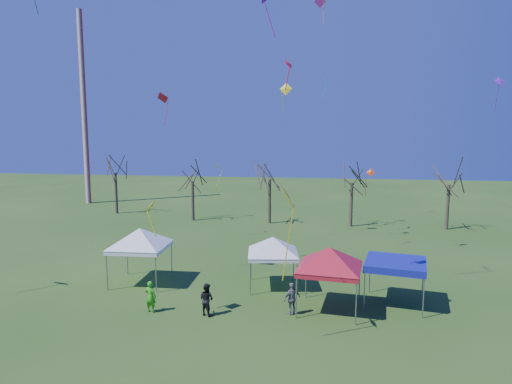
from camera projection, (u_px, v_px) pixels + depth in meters
ground at (260, 318)px, 23.91m from camera, size 140.00×140.00×0.00m
radio_mast at (84, 109)px, 59.58m from camera, size 0.70×0.70×25.00m
tree_0 at (115, 158)px, 52.88m from camera, size 3.83×3.83×8.44m
tree_1 at (192, 167)px, 48.83m from camera, size 3.42×3.42×7.54m
tree_2 at (270, 164)px, 47.28m from camera, size 3.71×3.71×8.18m
tree_3 at (352, 167)px, 45.77m from camera, size 3.59×3.59×7.91m
tree_4 at (450, 168)px, 44.37m from camera, size 3.58×3.58×7.89m
tent_white_west at (140, 232)px, 29.00m from camera, size 4.72×4.72×4.17m
tent_white_mid at (273, 240)px, 28.25m from camera, size 4.19×4.19×3.73m
tent_red at (330, 252)px, 24.55m from camera, size 4.61×4.61×4.09m
tent_blue at (395, 264)px, 25.53m from camera, size 3.80×3.80×2.55m
person_grey at (292, 299)px, 24.33m from camera, size 1.07×0.97×1.75m
person_dark at (207, 299)px, 24.25m from camera, size 1.05×0.96×1.74m
person_green at (151, 297)px, 24.65m from camera, size 0.70×0.52×1.74m
kite_2 at (163, 98)px, 46.62m from camera, size 1.65×1.38×3.42m
kite_12 at (500, 82)px, 40.12m from camera, size 1.11×0.82×3.11m
kite_22 at (370, 174)px, 40.90m from camera, size 0.85×0.82×2.62m
kite_3 at (320, 2)px, 45.11m from camera, size 1.23×0.75×2.93m
kite_18 at (289, 65)px, 27.41m from camera, size 0.77×0.88×1.87m
kite_1 at (150, 207)px, 22.91m from camera, size 0.66×0.93×2.00m
kite_5 at (288, 197)px, 20.30m from camera, size 1.05×1.51×4.45m
kite_13 at (218, 167)px, 41.16m from camera, size 1.10×1.30×2.77m
kite_19 at (325, 81)px, 39.70m from camera, size 0.49×0.69×1.85m
kite_11 at (286, 89)px, 39.58m from camera, size 1.16×0.67×2.49m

